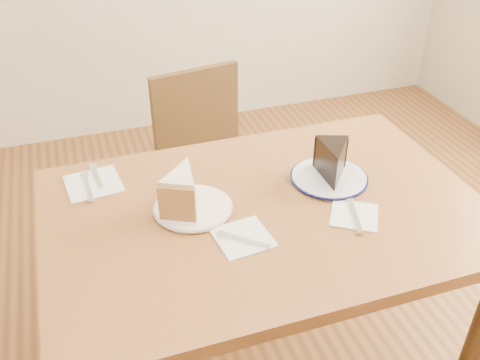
{
  "coord_description": "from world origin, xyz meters",
  "views": [
    {
      "loc": [
        -0.44,
        -1.09,
        1.63
      ],
      "look_at": [
        -0.05,
        0.08,
        0.8
      ],
      "focal_mm": 40.0,
      "sensor_mm": 36.0,
      "label": 1
    }
  ],
  "objects_px": {
    "plate_cream": "(193,208)",
    "chocolate_cake": "(333,165)",
    "chair_far": "(212,171)",
    "carrot_cake": "(183,189)",
    "table": "(264,235)",
    "plate_navy": "(329,178)"
  },
  "relations": [
    {
      "from": "plate_navy",
      "to": "chocolate_cake",
      "type": "distance_m",
      "value": 0.06
    },
    {
      "from": "chocolate_cake",
      "to": "table",
      "type": "bearing_deg",
      "value": 33.37
    },
    {
      "from": "plate_navy",
      "to": "chocolate_cake",
      "type": "relative_size",
      "value": 1.62
    },
    {
      "from": "plate_navy",
      "to": "chocolate_cake",
      "type": "xyz_separation_m",
      "value": [
        0.0,
        -0.01,
        0.05
      ]
    },
    {
      "from": "table",
      "to": "chair_far",
      "type": "bearing_deg",
      "value": 87.87
    },
    {
      "from": "table",
      "to": "chocolate_cake",
      "type": "bearing_deg",
      "value": 13.38
    },
    {
      "from": "carrot_cake",
      "to": "chocolate_cake",
      "type": "bearing_deg",
      "value": 24.85
    },
    {
      "from": "table",
      "to": "carrot_cake",
      "type": "height_order",
      "value": "carrot_cake"
    },
    {
      "from": "plate_navy",
      "to": "plate_cream",
      "type": "bearing_deg",
      "value": -177.89
    },
    {
      "from": "plate_cream",
      "to": "chocolate_cake",
      "type": "bearing_deg",
      "value": 0.14
    },
    {
      "from": "chair_far",
      "to": "plate_cream",
      "type": "xyz_separation_m",
      "value": [
        -0.21,
        -0.58,
        0.28
      ]
    },
    {
      "from": "chair_far",
      "to": "chocolate_cake",
      "type": "xyz_separation_m",
      "value": [
        0.21,
        -0.58,
        0.33
      ]
    },
    {
      "from": "chair_far",
      "to": "plate_cream",
      "type": "relative_size",
      "value": 4.15
    },
    {
      "from": "plate_navy",
      "to": "chocolate_cake",
      "type": "bearing_deg",
      "value": -87.67
    },
    {
      "from": "plate_navy",
      "to": "carrot_cake",
      "type": "xyz_separation_m",
      "value": [
        -0.44,
        0.0,
        0.06
      ]
    },
    {
      "from": "plate_cream",
      "to": "carrot_cake",
      "type": "bearing_deg",
      "value": 137.71
    },
    {
      "from": "table",
      "to": "plate_cream",
      "type": "bearing_deg",
      "value": 164.37
    },
    {
      "from": "carrot_cake",
      "to": "table",
      "type": "bearing_deg",
      "value": 8.34
    },
    {
      "from": "plate_navy",
      "to": "carrot_cake",
      "type": "relative_size",
      "value": 1.64
    },
    {
      "from": "plate_cream",
      "to": "chocolate_cake",
      "type": "height_order",
      "value": "chocolate_cake"
    },
    {
      "from": "carrot_cake",
      "to": "chocolate_cake",
      "type": "relative_size",
      "value": 0.99
    },
    {
      "from": "chair_far",
      "to": "plate_cream",
      "type": "height_order",
      "value": "chair_far"
    }
  ]
}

